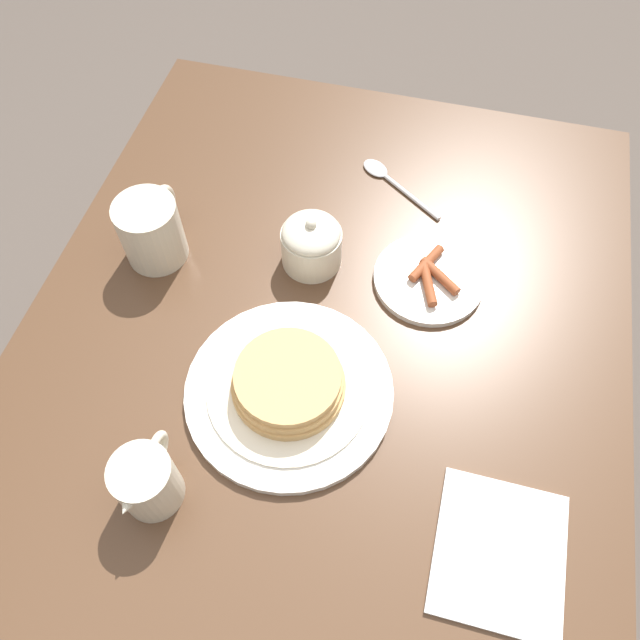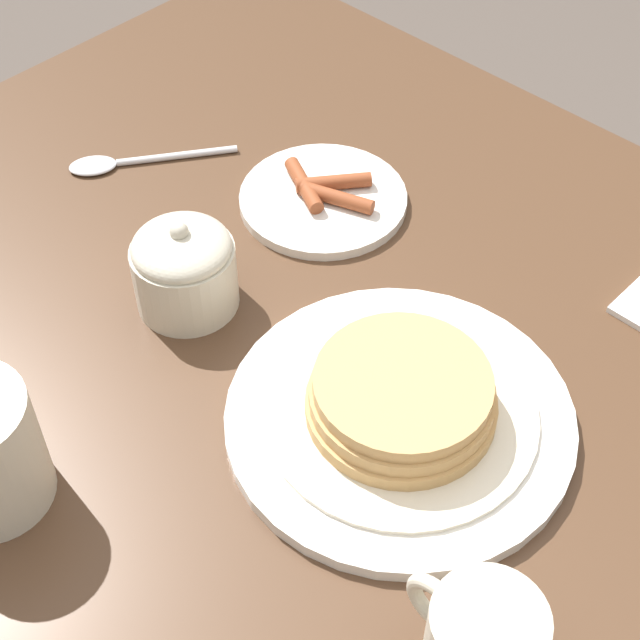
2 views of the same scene
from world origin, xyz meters
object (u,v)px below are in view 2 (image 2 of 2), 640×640
at_px(pancake_plate, 401,408).
at_px(spoon, 121,162).
at_px(side_plate_bacon, 323,198).
at_px(sugar_bowl, 184,267).

relative_size(pancake_plate, spoon, 1.83).
height_order(side_plate_bacon, spoon, side_plate_bacon).
bearing_deg(spoon, pancake_plate, 172.88).
bearing_deg(pancake_plate, spoon, -7.12).
xyz_separation_m(pancake_plate, side_plate_bacon, (0.22, -0.15, -0.01)).
height_order(side_plate_bacon, sugar_bowl, sugar_bowl).
height_order(pancake_plate, side_plate_bacon, pancake_plate).
relative_size(side_plate_bacon, spoon, 1.08).
bearing_deg(sugar_bowl, spoon, -22.08).
distance_m(pancake_plate, spoon, 0.41).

